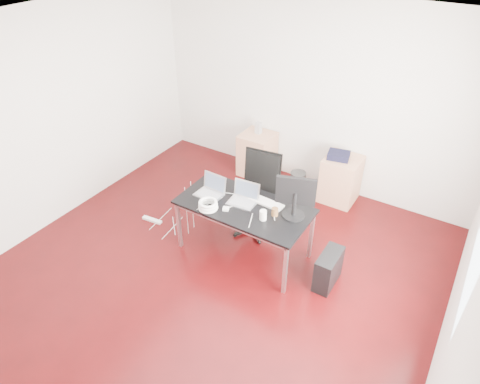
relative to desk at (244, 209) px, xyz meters
The scene contains 18 objects.
room_shell 0.87m from the desk, 97.38° to the right, with size 5.00×5.00×5.00m.
desk is the anchor object (origin of this frame).
office_chair 0.55m from the desk, 102.45° to the left, with size 0.54×0.56×1.08m.
filing_cabinet_left 1.96m from the desk, 115.22° to the left, with size 0.50×0.50×0.70m, color tan.
filing_cabinet_right 1.87m from the desk, 71.21° to the left, with size 0.50×0.50×0.70m, color tan.
pc_tower 1.20m from the desk, ahead, with size 0.20×0.45×0.44m, color black.
wastebasket 1.77m from the desk, 91.74° to the left, with size 0.24×0.24×0.28m, color black.
power_strip 1.58m from the desk, behind, with size 0.30×0.06×0.04m, color white.
laptop_left 0.49m from the desk, behind, with size 0.34×0.27×0.23m.
laptop_right 0.14m from the desk, 127.52° to the left, with size 0.35×0.28×0.23m.
monitor 0.69m from the desk, 13.26° to the left, with size 0.44×0.26×0.51m.
keyboard 0.27m from the desk, 41.83° to the left, with size 0.44×0.14×0.02m, color white.
cup_white 0.36m from the desk, 19.83° to the right, with size 0.08×0.08×0.12m, color white.
cup_brown 0.41m from the desk, ahead, with size 0.08×0.08×0.10m, color brown.
cable_coil 0.44m from the desk, 139.05° to the right, with size 0.24×0.24×0.11m.
power_adapter 0.24m from the desk, 125.98° to the right, with size 0.07×0.07×0.03m, color white.
speaker 1.98m from the desk, 115.02° to the left, with size 0.09×0.08×0.18m, color #9E9E9E.
navy_garment 1.79m from the desk, 73.03° to the left, with size 0.30×0.24×0.09m, color black.
Camera 1 is at (2.23, -3.02, 3.75)m, focal length 32.00 mm.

